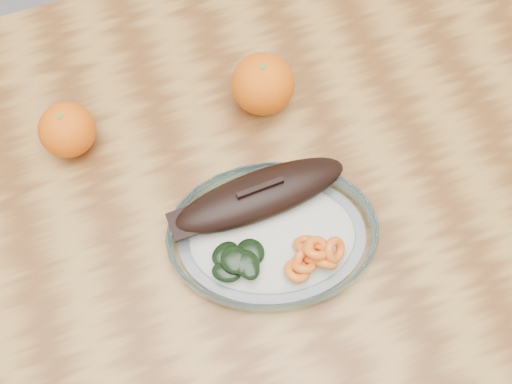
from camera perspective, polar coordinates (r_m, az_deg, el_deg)
The scene contains 5 objects.
ground at distance 1.54m, azimuth -2.97°, elevation -12.18°, with size 3.00×3.00×0.00m, color slate.
dining_table at distance 0.91m, azimuth -4.94°, elevation -4.65°, with size 1.20×0.80×0.75m.
plated_meal at distance 0.79m, azimuth 1.42°, elevation -3.65°, with size 0.58×0.58×0.08m.
orange_left at distance 0.86m, azimuth -16.44°, elevation 5.32°, with size 0.07×0.07×0.07m, color #E34104.
orange_right at distance 0.86m, azimuth 0.62°, elevation 9.57°, with size 0.08×0.08×0.08m, color #E34104.
Camera 1 is at (-0.02, -0.29, 1.52)m, focal length 45.00 mm.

